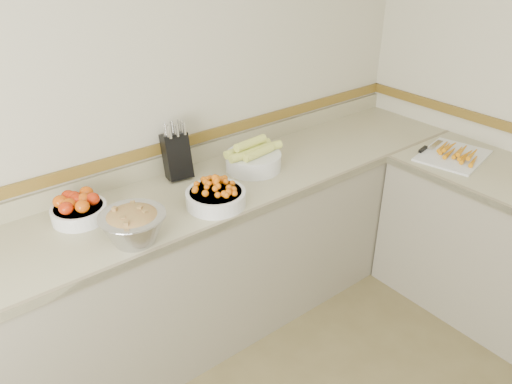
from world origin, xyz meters
TOP-DOWN VIEW (x-y plane):
  - back_wall at (0.00, 2.00)m, footprint 4.00×0.00m
  - counter_back at (0.00, 1.68)m, footprint 4.00×0.65m
  - knife_block at (0.24, 1.90)m, footprint 0.16×0.18m
  - tomato_bowl at (-0.36, 1.80)m, footprint 0.26×0.26m
  - cherry_tomato_bowl at (0.22, 1.51)m, footprint 0.30×0.30m
  - corn_bowl at (0.62, 1.72)m, footprint 0.35×0.32m
  - rhubarb_bowl at (-0.23, 1.47)m, footprint 0.29×0.29m
  - cutting_board at (1.66, 1.10)m, footprint 0.49×0.41m

SIDE VIEW (x-z plane):
  - counter_back at x=0.00m, z-range -0.09..0.99m
  - cutting_board at x=1.66m, z-range 0.89..0.95m
  - cherry_tomato_bowl at x=0.22m, z-range 0.87..1.04m
  - tomato_bowl at x=-0.36m, z-range 0.89..1.02m
  - corn_bowl at x=0.62m, z-range 0.87..1.06m
  - rhubarb_bowl at x=-0.23m, z-range 0.90..1.07m
  - knife_block at x=0.24m, z-range 0.87..1.19m
  - back_wall at x=0.00m, z-range -0.70..3.30m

